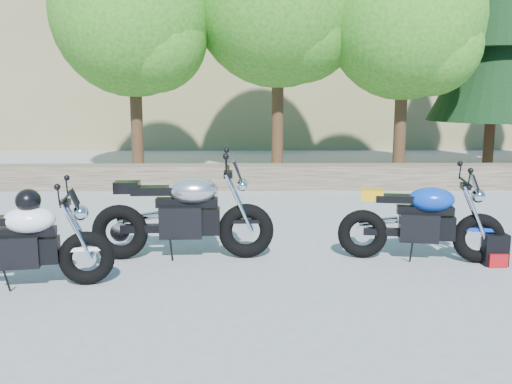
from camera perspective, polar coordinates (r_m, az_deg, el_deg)
ground at (r=6.49m, az=-1.67°, el=-8.12°), size 90.00×90.00×0.00m
stone_wall at (r=11.80m, az=-1.24°, el=1.52°), size 22.00×0.55×0.50m
tree_decid_left at (r=13.62m, az=-11.81°, el=16.76°), size 3.67×3.67×5.62m
tree_decid_mid at (r=13.86m, az=2.73°, el=18.54°), size 4.08×4.08×6.24m
tree_decid_right at (r=13.66m, az=15.16°, el=16.04°), size 3.54×3.54×5.41m
conifer_near at (r=15.68m, az=23.02°, el=15.47°), size 3.17×3.17×7.06m
silver_bike at (r=6.96m, az=-7.19°, el=-2.33°), size 2.21×0.70×1.11m
white_bike at (r=6.37m, az=-22.62°, el=-4.48°), size 1.89×0.60×1.05m
blue_bike at (r=7.12m, az=16.23°, el=-2.86°), size 1.96×0.63×0.99m
backpack at (r=7.30m, az=22.78°, el=-5.38°), size 0.28×0.24×0.37m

